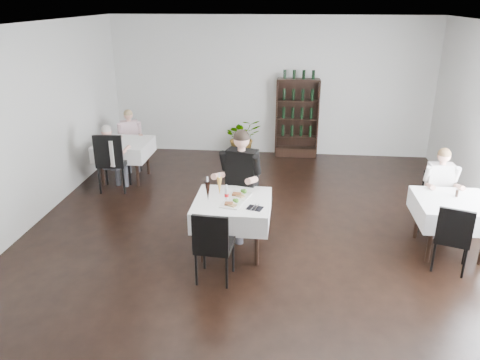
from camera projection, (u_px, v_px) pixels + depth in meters
name	position (u px, v px, depth m)	size (l,w,h in m)	color
room_shell	(255.00, 149.00, 6.06)	(9.00, 9.00, 9.00)	black
wine_shelf	(297.00, 119.00, 10.23)	(0.90, 0.28, 1.75)	black
main_table	(232.00, 210.00, 6.42)	(1.03, 1.03, 0.77)	black
left_table	(124.00, 149.00, 8.97)	(0.98, 0.98, 0.77)	black
right_table	(452.00, 210.00, 6.40)	(0.98, 0.98, 0.77)	black
potted_tree	(243.00, 137.00, 10.40)	(0.78, 0.67, 0.86)	#226121
main_chair_far	(245.00, 199.00, 7.06)	(0.44, 0.45, 0.87)	black
main_chair_near	(213.00, 243.00, 5.70)	(0.48, 0.48, 0.97)	black
left_chair_far	(130.00, 144.00, 9.63)	(0.52, 0.52, 0.90)	black
left_chair_near	(111.00, 159.00, 8.40)	(0.55, 0.55, 1.11)	black
right_chair_far	(435.00, 197.00, 7.10)	(0.49, 0.49, 0.89)	black
right_chair_near	(453.00, 235.00, 5.94)	(0.54, 0.54, 0.93)	black
diner_main	(240.00, 176.00, 6.78)	(0.66, 0.70, 1.60)	#44444C
diner_left_far	(130.00, 135.00, 9.49)	(0.55, 0.58, 1.24)	#44444C
diner_left_near	(111.00, 153.00, 8.40)	(0.53, 0.56, 1.26)	#44444C
diner_right_far	(441.00, 184.00, 6.93)	(0.49, 0.49, 1.30)	#44444C
plate_far	(240.00, 195.00, 6.48)	(0.36, 0.36, 0.09)	white
plate_near	(232.00, 204.00, 6.19)	(0.31, 0.31, 0.08)	white
pilsner_dark	(208.00, 191.00, 6.29)	(0.08, 0.08, 0.34)	black
pilsner_lager	(219.00, 186.00, 6.48)	(0.08, 0.08, 0.32)	gold
coke_bottle	(227.00, 194.00, 6.31)	(0.06, 0.06, 0.23)	silver
napkin_cutlery	(255.00, 208.00, 6.10)	(0.24, 0.22, 0.02)	black
pepper_mill	(457.00, 193.00, 6.44)	(0.04, 0.04, 0.10)	black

